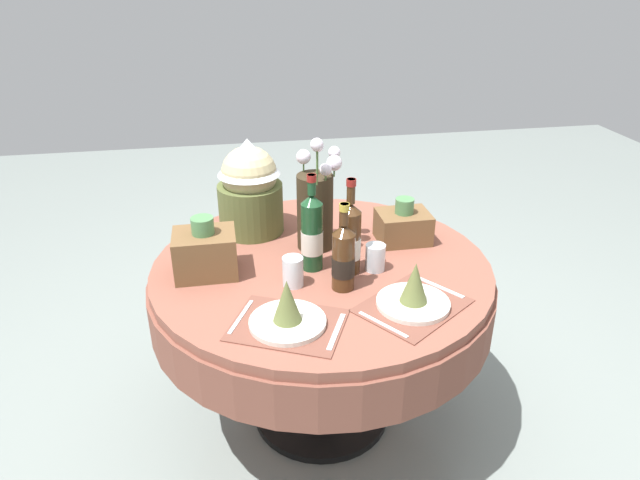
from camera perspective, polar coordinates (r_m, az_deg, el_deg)
ground at (r=2.56m, az=0.13°, el=-16.83°), size 8.00×8.00×0.00m
dining_table at (r=2.19m, az=0.15°, el=-5.29°), size 1.28×1.28×0.73m
place_setting_left at (r=1.76m, az=-3.28°, el=-7.26°), size 0.42×0.38×0.16m
place_setting_right at (r=1.87m, az=9.37°, el=-5.34°), size 0.43×0.41×0.16m
flower_vase at (r=2.17m, az=-0.47°, el=3.46°), size 0.17×0.20×0.47m
wine_bottle_left at (r=2.01m, az=3.00°, el=0.20°), size 0.08×0.08×0.36m
wine_bottle_right at (r=1.91m, az=2.36°, el=-1.70°), size 0.08×0.08×0.31m
wine_bottle_rear at (r=2.03m, az=-0.81°, el=0.75°), size 0.08×0.08×0.36m
tumbler_near_left at (r=2.07m, az=5.55°, el=-1.74°), size 0.07×0.07×0.10m
tumbler_near_right at (r=1.96m, az=-2.73°, el=-3.17°), size 0.07×0.07×0.11m
gift_tub_back_left at (r=2.31m, az=-7.06°, el=5.61°), size 0.26×0.26×0.39m
woven_basket_side_left at (r=2.06m, az=-11.42°, el=-1.13°), size 0.22×0.18×0.22m
woven_basket_side_right at (r=2.29m, az=8.32°, el=1.47°), size 0.20×0.16×0.18m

